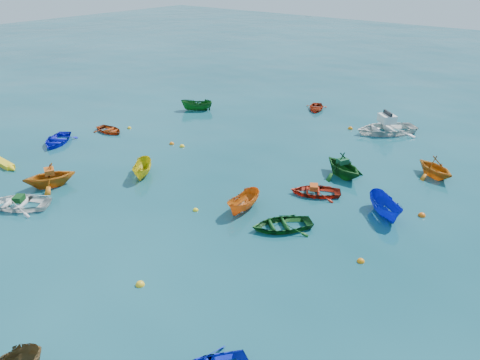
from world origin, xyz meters
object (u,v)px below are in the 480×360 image
Objects in this scene: dinghy_white_near at (19,207)px; kayak_yellow at (1,164)px; dinghy_blue_sw at (57,143)px; motorboat_white at (385,133)px.

dinghy_white_near reaches higher than kayak_yellow.
kayak_yellow is (0.42, -4.30, 0.00)m from dinghy_blue_sw.
dinghy_white_near is at bearing -74.45° from motorboat_white.
dinghy_blue_sw is 24.01m from motorboat_white.
dinghy_white_near is (6.75, -6.51, 0.00)m from dinghy_blue_sw.
motorboat_white reaches higher than kayak_yellow.
motorboat_white is (17.34, 16.61, 0.00)m from dinghy_blue_sw.
motorboat_white is (16.92, 20.91, 0.00)m from kayak_yellow.
dinghy_white_near is at bearing -80.17° from dinghy_blue_sw.
motorboat_white is at bearing 121.01° from dinghy_white_near.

